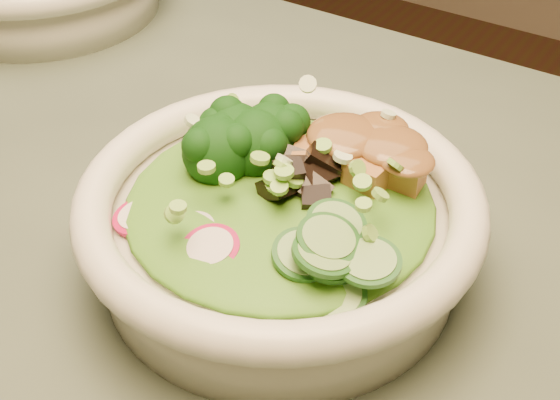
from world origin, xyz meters
The scene contains 9 objects.
salad_bowl centered at (-0.06, 0.08, 0.78)m, with size 0.23×0.23×0.06m.
lettuce_bed centered at (-0.06, 0.08, 0.80)m, with size 0.18×0.18×0.02m, color #2D6C16.
broccoli_florets centered at (-0.11, 0.10, 0.82)m, with size 0.07×0.06×0.04m, color black, non-canonical shape.
radish_slices centered at (-0.09, 0.03, 0.81)m, with size 0.09×0.03×0.02m, color #A80C40, non-canonical shape.
cucumber_slices centered at (-0.01, 0.06, 0.81)m, with size 0.06×0.06×0.03m, color #76A35A, non-canonical shape.
mushroom_heap centered at (-0.06, 0.09, 0.81)m, with size 0.06×0.06×0.03m, color black, non-canonical shape.
tofu_cubes centered at (-0.04, 0.13, 0.81)m, with size 0.08×0.05×0.03m, color #A26C36, non-canonical shape.
peanut_sauce centered at (-0.04, 0.13, 0.82)m, with size 0.06×0.05×0.01m, color brown.
scallion_garnish centered at (-0.06, 0.08, 0.82)m, with size 0.17×0.17×0.02m, color #7EBD42, non-canonical shape.
Camera 1 is at (0.12, -0.21, 1.08)m, focal length 50.00 mm.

